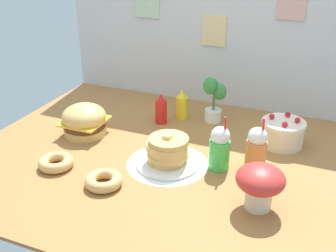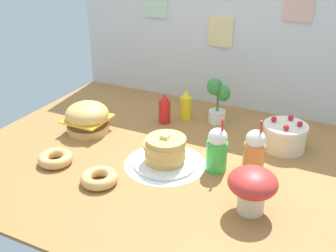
% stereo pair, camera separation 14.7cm
% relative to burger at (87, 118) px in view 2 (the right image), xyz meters
% --- Properties ---
extents(ground_plane, '(2.32, 1.84, 0.02)m').
position_rel_burger_xyz_m(ground_plane, '(0.61, -0.08, -0.11)').
color(ground_plane, '#9E6B38').
extents(back_wall, '(2.32, 0.04, 1.07)m').
position_rel_burger_xyz_m(back_wall, '(0.61, 0.84, 0.44)').
color(back_wall, silver).
rests_on(back_wall, ground_plane).
extents(doily_mat, '(0.47, 0.47, 0.00)m').
position_rel_burger_xyz_m(doily_mat, '(0.65, -0.15, -0.10)').
color(doily_mat, white).
rests_on(doily_mat, ground_plane).
extents(burger, '(0.28, 0.28, 0.20)m').
position_rel_burger_xyz_m(burger, '(0.00, 0.00, 0.00)').
color(burger, '#DBA859').
rests_on(burger, ground_plane).
extents(pancake_stack, '(0.36, 0.36, 0.19)m').
position_rel_burger_xyz_m(pancake_stack, '(0.65, -0.15, -0.02)').
color(pancake_stack, white).
rests_on(pancake_stack, doily_mat).
extents(layer_cake, '(0.27, 0.27, 0.19)m').
position_rel_burger_xyz_m(layer_cake, '(1.21, 0.33, -0.01)').
color(layer_cake, beige).
rests_on(layer_cake, ground_plane).
extents(ketchup_bottle, '(0.08, 0.08, 0.21)m').
position_rel_burger_xyz_m(ketchup_bottle, '(0.39, 0.35, 0.00)').
color(ketchup_bottle, red).
rests_on(ketchup_bottle, ground_plane).
extents(mustard_bottle, '(0.08, 0.08, 0.21)m').
position_rel_burger_xyz_m(mustard_bottle, '(0.50, 0.47, 0.00)').
color(mustard_bottle, yellow).
rests_on(mustard_bottle, ground_plane).
extents(cream_soda_cup, '(0.12, 0.12, 0.32)m').
position_rel_burger_xyz_m(cream_soda_cup, '(0.93, -0.07, 0.03)').
color(cream_soda_cup, green).
rests_on(cream_soda_cup, ground_plane).
extents(orange_float_cup, '(0.12, 0.12, 0.32)m').
position_rel_burger_xyz_m(orange_float_cup, '(1.12, -0.01, 0.03)').
color(orange_float_cup, orange).
rests_on(orange_float_cup, ground_plane).
extents(donut_pink_glaze, '(0.20, 0.20, 0.06)m').
position_rel_burger_xyz_m(donut_pink_glaze, '(0.08, -0.42, -0.07)').
color(donut_pink_glaze, tan).
rests_on(donut_pink_glaze, ground_plane).
extents(donut_chocolate, '(0.20, 0.20, 0.06)m').
position_rel_burger_xyz_m(donut_chocolate, '(0.42, -0.48, -0.07)').
color(donut_chocolate, tan).
rests_on(donut_chocolate, ground_plane).
extents(potted_plant, '(0.16, 0.12, 0.33)m').
position_rel_burger_xyz_m(potted_plant, '(0.71, 0.51, 0.08)').
color(potted_plant, white).
rests_on(potted_plant, ground_plane).
extents(mushroom_stool, '(0.23, 0.23, 0.22)m').
position_rel_burger_xyz_m(mushroom_stool, '(1.20, -0.35, 0.04)').
color(mushroom_stool, beige).
rests_on(mushroom_stool, ground_plane).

